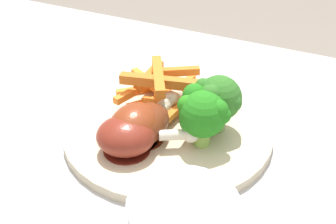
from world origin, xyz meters
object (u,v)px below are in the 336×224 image
(broccoli_floret_front, at_px, (203,113))
(carrot_fries_pile, at_px, (163,88))
(chicken_drumstick_extra, at_px, (138,123))
(chicken_drumstick_far, at_px, (146,123))
(chicken_drumstick_near, at_px, (130,136))
(broccoli_floret_middle, at_px, (197,114))
(broccoli_floret_back, at_px, (218,99))
(dinner_plate, at_px, (168,130))

(broccoli_floret_front, bearing_deg, carrot_fries_pile, -36.94)
(carrot_fries_pile, height_order, chicken_drumstick_extra, carrot_fries_pile)
(broccoli_floret_front, distance_m, carrot_fries_pile, 0.10)
(chicken_drumstick_far, distance_m, chicken_drumstick_extra, 0.01)
(chicken_drumstick_near, bearing_deg, broccoli_floret_front, -145.58)
(broccoli_floret_front, bearing_deg, broccoli_floret_middle, 15.94)
(broccoli_floret_front, relative_size, chicken_drumstick_extra, 0.57)
(chicken_drumstick_extra, bearing_deg, broccoli_floret_back, -143.16)
(dinner_plate, height_order, broccoli_floret_middle, broccoli_floret_middle)
(dinner_plate, height_order, chicken_drumstick_far, chicken_drumstick_far)
(chicken_drumstick_far, bearing_deg, carrot_fries_pile, -78.05)
(broccoli_floret_middle, height_order, broccoli_floret_back, broccoli_floret_back)
(dinner_plate, bearing_deg, broccoli_floret_back, -163.16)
(dinner_plate, xyz_separation_m, broccoli_floret_back, (-0.05, -0.02, 0.05))
(broccoli_floret_middle, xyz_separation_m, broccoli_floret_back, (-0.01, -0.03, 0.00))
(broccoli_floret_back, height_order, chicken_drumstick_far, broccoli_floret_back)
(dinner_plate, xyz_separation_m, carrot_fries_pile, (0.03, -0.04, 0.03))
(broccoli_floret_front, distance_m, chicken_drumstick_far, 0.07)
(dinner_plate, relative_size, broccoli_floret_back, 3.60)
(broccoli_floret_front, bearing_deg, dinner_plate, -15.85)
(dinner_plate, height_order, broccoli_floret_front, broccoli_floret_front)
(broccoli_floret_back, bearing_deg, chicken_drumstick_near, 46.60)
(broccoli_floret_back, relative_size, carrot_fries_pile, 0.46)
(broccoli_floret_middle, bearing_deg, chicken_drumstick_extra, 20.32)
(carrot_fries_pile, distance_m, chicken_drumstick_extra, 0.08)
(chicken_drumstick_far, height_order, chicken_drumstick_extra, chicken_drumstick_extra)
(broccoli_floret_middle, xyz_separation_m, chicken_drumstick_near, (0.06, 0.04, -0.02))
(dinner_plate, distance_m, chicken_drumstick_far, 0.04)
(broccoli_floret_middle, distance_m, chicken_drumstick_extra, 0.07)
(broccoli_floret_middle, bearing_deg, dinner_plate, -20.18)
(chicken_drumstick_extra, bearing_deg, broccoli_floret_front, -160.07)
(chicken_drumstick_far, bearing_deg, broccoli_floret_front, -165.00)
(broccoli_floret_front, height_order, chicken_drumstick_far, broccoli_floret_front)
(carrot_fries_pile, xyz_separation_m, chicken_drumstick_far, (-0.02, 0.08, -0.00))
(chicken_drumstick_near, distance_m, chicken_drumstick_extra, 0.02)
(dinner_plate, distance_m, broccoli_floret_back, 0.08)
(carrot_fries_pile, bearing_deg, broccoli_floret_back, 161.39)
(broccoli_floret_back, distance_m, carrot_fries_pile, 0.09)
(broccoli_floret_middle, relative_size, chicken_drumstick_near, 0.53)
(carrot_fries_pile, distance_m, chicken_drumstick_near, 0.10)
(broccoli_floret_back, xyz_separation_m, chicken_drumstick_near, (0.07, 0.08, -0.02))
(chicken_drumstick_near, relative_size, chicken_drumstick_far, 0.92)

